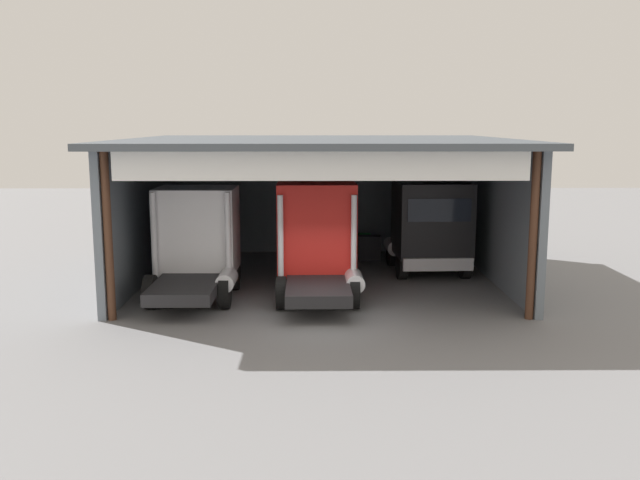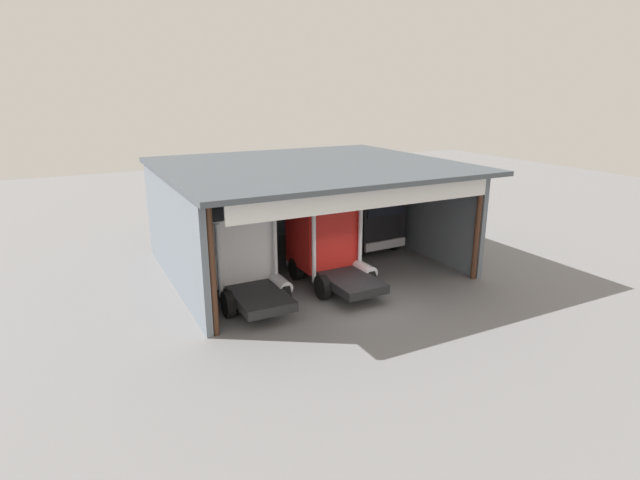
{
  "view_description": "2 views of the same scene",
  "coord_description": "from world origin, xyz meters",
  "px_view_note": "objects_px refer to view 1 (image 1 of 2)",
  "views": [
    {
      "loc": [
        -0.2,
        -18.82,
        5.55
      ],
      "look_at": [
        0.0,
        3.75,
        1.68
      ],
      "focal_mm": 38.58,
      "sensor_mm": 36.0,
      "label": 1
    },
    {
      "loc": [
        -10.09,
        -15.74,
        8.25
      ],
      "look_at": [
        0.0,
        3.75,
        1.68
      ],
      "focal_mm": 28.36,
      "sensor_mm": 36.0,
      "label": 2
    }
  ],
  "objects_px": {
    "truck_white_right_bay": "(197,241)",
    "oil_drum": "(364,244)",
    "truck_red_center_bay": "(317,237)",
    "tool_cart": "(369,248)",
    "truck_black_center_right_bay": "(429,226)"
  },
  "relations": [
    {
      "from": "truck_white_right_bay",
      "to": "oil_drum",
      "type": "xyz_separation_m",
      "value": [
        5.92,
        7.09,
        -1.35
      ]
    },
    {
      "from": "truck_red_center_bay",
      "to": "oil_drum",
      "type": "distance_m",
      "value": 7.5
    },
    {
      "from": "truck_red_center_bay",
      "to": "tool_cart",
      "type": "height_order",
      "value": "truck_red_center_bay"
    },
    {
      "from": "oil_drum",
      "to": "tool_cart",
      "type": "bearing_deg",
      "value": -84.82
    },
    {
      "from": "truck_white_right_bay",
      "to": "oil_drum",
      "type": "distance_m",
      "value": 9.34
    },
    {
      "from": "truck_black_center_right_bay",
      "to": "oil_drum",
      "type": "distance_m",
      "value": 4.76
    },
    {
      "from": "truck_red_center_bay",
      "to": "oil_drum",
      "type": "relative_size",
      "value": 6.01
    },
    {
      "from": "truck_black_center_right_bay",
      "to": "tool_cart",
      "type": "height_order",
      "value": "truck_black_center_right_bay"
    },
    {
      "from": "truck_white_right_bay",
      "to": "truck_red_center_bay",
      "type": "distance_m",
      "value": 3.89
    },
    {
      "from": "truck_black_center_right_bay",
      "to": "oil_drum",
      "type": "bearing_deg",
      "value": -64.86
    },
    {
      "from": "truck_white_right_bay",
      "to": "tool_cart",
      "type": "bearing_deg",
      "value": 43.92
    },
    {
      "from": "tool_cart",
      "to": "truck_white_right_bay",
      "type": "bearing_deg",
      "value": -136.39
    },
    {
      "from": "truck_white_right_bay",
      "to": "truck_red_center_bay",
      "type": "relative_size",
      "value": 0.94
    },
    {
      "from": "truck_red_center_bay",
      "to": "oil_drum",
      "type": "xyz_separation_m",
      "value": [
        2.04,
        7.07,
        -1.47
      ]
    },
    {
      "from": "oil_drum",
      "to": "tool_cart",
      "type": "xyz_separation_m",
      "value": [
        0.12,
        -1.34,
        0.06
      ]
    }
  ]
}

